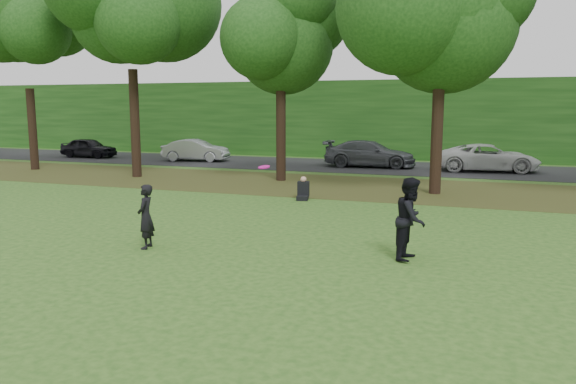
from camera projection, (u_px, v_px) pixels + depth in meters
The scene contains 9 objects.
ground at pixel (183, 269), 11.78m from camera, with size 120.00×120.00×0.00m, color #244C17.
leaf_litter at pixel (340, 186), 23.86m from camera, with size 60.00×7.00×0.01m, color #423517.
street at pixel (376, 167), 31.30m from camera, with size 70.00×7.00×0.02m, color black.
far_hedge at pixel (395, 119), 36.50m from camera, with size 70.00×3.00×5.00m, color #163E11.
player_left at pixel (146, 217), 13.40m from camera, with size 0.56×0.37×1.55m, color black.
player_right at pixel (411, 219), 12.42m from camera, with size 0.90×0.70×1.84m, color black.
parked_cars at pixel (373, 155), 30.74m from camera, with size 37.23×3.90×1.46m.
frisbee at pixel (264, 167), 13.12m from camera, with size 0.28×0.27×0.08m.
seated_person at pixel (303, 191), 20.56m from camera, with size 0.55×0.80×0.83m.
Camera 1 is at (5.95, -9.96, 3.40)m, focal length 35.00 mm.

